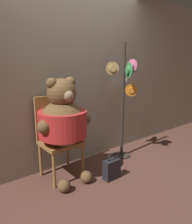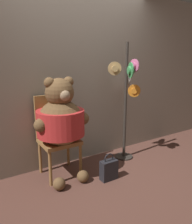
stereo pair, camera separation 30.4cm
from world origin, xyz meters
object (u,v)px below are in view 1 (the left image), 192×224
object	(u,v)px
chair	(57,134)
hat_display_rack	(124,96)
handbag_on_ground	(112,169)
teddy_bear	(63,121)

from	to	relation	value
chair	hat_display_rack	world-z (taller)	hat_display_rack
hat_display_rack	handbag_on_ground	size ratio (longest dim) A/B	4.88
hat_display_rack	handbag_on_ground	bearing A→B (deg)	-146.33
chair	hat_display_rack	size ratio (longest dim) A/B	0.60
chair	handbag_on_ground	world-z (taller)	chair
chair	teddy_bear	distance (m)	0.27
teddy_bear	handbag_on_ground	bearing A→B (deg)	-38.71
hat_display_rack	handbag_on_ground	distance (m)	1.12
teddy_bear	handbag_on_ground	xyz separation A→B (m)	(0.48, -0.38, -0.65)
hat_display_rack	teddy_bear	bearing A→B (deg)	-179.14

